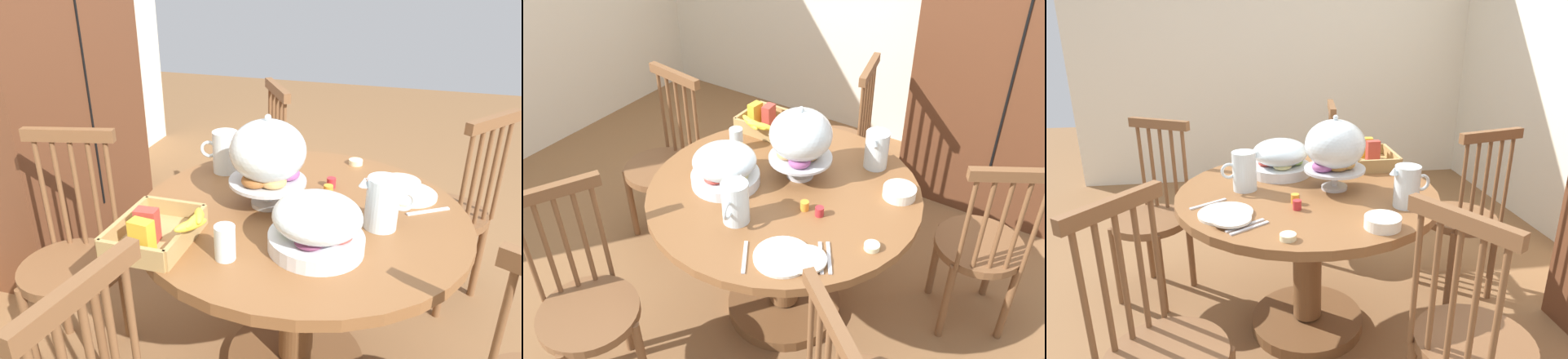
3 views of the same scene
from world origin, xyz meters
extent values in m
plane|color=brown|center=(0.00, 0.00, 0.00)|extent=(10.00, 10.00, 0.00)
cube|color=brown|center=(0.52, 1.50, 0.95)|extent=(1.10, 0.56, 1.90)
cube|color=black|center=(0.52, 1.22, 1.04)|extent=(0.01, 0.01, 1.52)
cylinder|color=brown|center=(-0.08, -0.05, 0.72)|extent=(1.18, 1.18, 0.04)
cylinder|color=brown|center=(-0.08, -0.05, 0.39)|extent=(0.14, 0.14, 0.63)
cylinder|color=brown|center=(-0.29, 0.82, 0.45)|extent=(0.40, 0.40, 0.04)
cylinder|color=brown|center=(-0.46, 0.92, 0.23)|extent=(0.04, 0.04, 0.45)
cylinder|color=brown|center=(-0.39, 0.65, 0.23)|extent=(0.04, 0.04, 0.45)
cylinder|color=brown|center=(-0.19, 0.99, 0.23)|extent=(0.04, 0.04, 0.45)
cylinder|color=brown|center=(-0.12, 0.71, 0.23)|extent=(0.04, 0.04, 0.45)
cylinder|color=brown|center=(-0.17, 0.99, 0.69)|extent=(0.02, 0.02, 0.48)
cylinder|color=brown|center=(-0.15, 0.92, 0.69)|extent=(0.02, 0.02, 0.48)
cylinder|color=brown|center=(-0.13, 0.86, 0.69)|extent=(0.02, 0.02, 0.48)
cylinder|color=brown|center=(-0.12, 0.79, 0.69)|extent=(0.02, 0.02, 0.48)
cylinder|color=brown|center=(-0.10, 0.72, 0.69)|extent=(0.02, 0.02, 0.48)
cube|color=brown|center=(-0.13, 0.86, 0.95)|extent=(0.12, 0.36, 0.05)
cylinder|color=brown|center=(-0.81, 0.21, 0.69)|extent=(0.02, 0.02, 0.48)
cube|color=brown|center=(-0.95, 0.23, 0.95)|extent=(0.36, 0.08, 0.05)
cylinder|color=brown|center=(-0.57, -0.65, 0.69)|extent=(0.02, 0.02, 0.48)
cylinder|color=brown|center=(0.61, -0.60, 0.45)|extent=(0.40, 0.40, 0.04)
cylinder|color=brown|center=(0.81, -0.58, 0.23)|extent=(0.04, 0.04, 0.45)
cylinder|color=brown|center=(0.59, -0.41, 0.23)|extent=(0.04, 0.04, 0.45)
cylinder|color=brown|center=(0.64, -0.80, 0.23)|extent=(0.04, 0.04, 0.45)
cylinder|color=brown|center=(0.42, -0.62, 0.23)|extent=(0.04, 0.04, 0.45)
cylinder|color=brown|center=(0.62, -0.81, 0.69)|extent=(0.02, 0.02, 0.48)
cylinder|color=brown|center=(0.57, -0.77, 0.69)|extent=(0.02, 0.02, 0.48)
cylinder|color=brown|center=(0.51, -0.73, 0.69)|extent=(0.02, 0.02, 0.48)
cylinder|color=brown|center=(0.46, -0.68, 0.69)|extent=(0.02, 0.02, 0.48)
cylinder|color=brown|center=(0.40, -0.64, 0.69)|extent=(0.02, 0.02, 0.48)
cube|color=brown|center=(0.51, -0.73, 0.95)|extent=(0.30, 0.25, 0.05)
cylinder|color=brown|center=(0.68, 0.41, 0.45)|extent=(0.40, 0.40, 0.04)
cylinder|color=brown|center=(0.73, 0.60, 0.23)|extent=(0.04, 0.04, 0.45)
cylinder|color=brown|center=(0.49, 0.46, 0.23)|extent=(0.04, 0.04, 0.45)
cylinder|color=brown|center=(0.87, 0.36, 0.23)|extent=(0.04, 0.04, 0.45)
cylinder|color=brown|center=(0.63, 0.21, 0.23)|extent=(0.04, 0.04, 0.45)
cylinder|color=brown|center=(0.88, 0.34, 0.69)|extent=(0.02, 0.02, 0.48)
cylinder|color=brown|center=(0.82, 0.30, 0.69)|extent=(0.02, 0.02, 0.48)
cylinder|color=brown|center=(0.76, 0.27, 0.69)|extent=(0.02, 0.02, 0.48)
cylinder|color=brown|center=(0.70, 0.23, 0.69)|extent=(0.02, 0.02, 0.48)
cylinder|color=brown|center=(0.64, 0.20, 0.69)|extent=(0.02, 0.02, 0.48)
cube|color=brown|center=(0.76, 0.27, 0.95)|extent=(0.33, 0.21, 0.05)
cylinder|color=silver|center=(-0.08, 0.08, 0.75)|extent=(0.12, 0.12, 0.02)
cylinder|color=silver|center=(-0.08, 0.08, 0.79)|extent=(0.03, 0.03, 0.09)
cylinder|color=silver|center=(-0.08, 0.08, 0.84)|extent=(0.28, 0.28, 0.01)
torus|color=#B27033|center=(-0.05, 0.08, 0.86)|extent=(0.10, 0.10, 0.03)
torus|color=#D19347|center=(-0.07, 0.12, 0.86)|extent=(0.10, 0.10, 0.03)
torus|color=#935628|center=(-0.14, 0.11, 0.86)|extent=(0.10, 0.10, 0.03)
torus|color=tan|center=(-0.13, 0.04, 0.86)|extent=(0.10, 0.10, 0.03)
torus|color=#994C84|center=(-0.05, 0.02, 0.86)|extent=(0.10, 0.10, 0.03)
ellipsoid|color=silver|center=(-0.08, 0.08, 0.95)|extent=(0.27, 0.27, 0.22)
sphere|color=silver|center=(-0.08, 0.08, 1.07)|extent=(0.02, 0.02, 0.02)
cylinder|color=silver|center=(-0.32, -0.15, 0.77)|extent=(0.30, 0.30, 0.05)
ellipsoid|color=beige|center=(-0.26, -0.15, 0.80)|extent=(0.09, 0.09, 0.03)
ellipsoid|color=#8CBF59|center=(-0.32, -0.08, 0.80)|extent=(0.09, 0.09, 0.03)
ellipsoid|color=#6B2D4C|center=(-0.39, -0.14, 0.80)|extent=(0.09, 0.09, 0.03)
ellipsoid|color=#CC3D33|center=(-0.33, -0.22, 0.80)|extent=(0.09, 0.09, 0.03)
ellipsoid|color=silver|center=(-0.32, -0.15, 0.85)|extent=(0.28, 0.28, 0.13)
cylinder|color=silver|center=(-0.13, -0.33, 0.83)|extent=(0.11, 0.11, 0.18)
cylinder|color=orange|center=(-0.13, -0.33, 0.80)|extent=(0.10, 0.10, 0.12)
cone|color=silver|center=(-0.14, -0.27, 0.91)|extent=(0.04, 0.04, 0.03)
torus|color=silver|center=(-0.11, -0.40, 0.84)|extent=(0.03, 0.08, 0.07)
cylinder|color=silver|center=(0.17, 0.33, 0.83)|extent=(0.11, 0.11, 0.18)
cylinder|color=white|center=(0.17, 0.33, 0.80)|extent=(0.09, 0.09, 0.12)
cone|color=silver|center=(0.18, 0.27, 0.90)|extent=(0.04, 0.04, 0.03)
torus|color=silver|center=(0.15, 0.40, 0.84)|extent=(0.03, 0.08, 0.07)
cube|color=tan|center=(-0.42, 0.35, 0.75)|extent=(0.30, 0.22, 0.01)
cube|color=tan|center=(-0.42, 0.24, 0.78)|extent=(0.30, 0.02, 0.07)
cube|color=tan|center=(-0.42, 0.46, 0.78)|extent=(0.30, 0.02, 0.07)
cube|color=tan|center=(-0.57, 0.35, 0.78)|extent=(0.02, 0.22, 0.07)
cube|color=tan|center=(-0.27, 0.35, 0.78)|extent=(0.02, 0.22, 0.07)
cube|color=gold|center=(-0.51, 0.34, 0.81)|extent=(0.05, 0.07, 0.11)
cube|color=#B23D33|center=(-0.45, 0.36, 0.81)|extent=(0.05, 0.07, 0.11)
ellipsoid|color=yellow|center=(-0.45, 0.21, 0.84)|extent=(0.14, 0.08, 0.05)
ellipsoid|color=yellow|center=(-0.42, 0.21, 0.84)|extent=(0.13, 0.03, 0.05)
ellipsoid|color=yellow|center=(-0.39, 0.21, 0.84)|extent=(0.14, 0.08, 0.05)
cylinder|color=white|center=(0.15, -0.41, 0.75)|extent=(0.22, 0.22, 0.01)
cylinder|color=white|center=(0.23, -0.39, 0.76)|extent=(0.15, 0.15, 0.01)
cylinder|color=white|center=(0.35, 0.17, 0.76)|extent=(0.14, 0.14, 0.04)
cylinder|color=silver|center=(-0.45, 0.10, 0.80)|extent=(0.06, 0.06, 0.11)
cylinder|color=beige|center=(0.40, -0.19, 0.75)|extent=(0.06, 0.06, 0.02)
cylinder|color=#B7282D|center=(0.13, -0.12, 0.76)|extent=(0.04, 0.04, 0.04)
cylinder|color=orange|center=(0.06, -0.12, 0.76)|extent=(0.04, 0.04, 0.04)
cube|color=silver|center=(0.27, -0.34, 0.74)|extent=(0.10, 0.15, 0.01)
cube|color=silver|center=(0.29, -0.32, 0.74)|extent=(0.10, 0.15, 0.01)
cube|color=silver|center=(0.03, -0.49, 0.74)|extent=(0.10, 0.15, 0.01)
camera|label=1|loc=(-1.62, -0.36, 1.57)|focal=33.75mm
camera|label=2|loc=(0.97, -1.66, 2.14)|focal=37.98mm
camera|label=3|loc=(1.86, -0.33, 1.48)|focal=31.55mm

